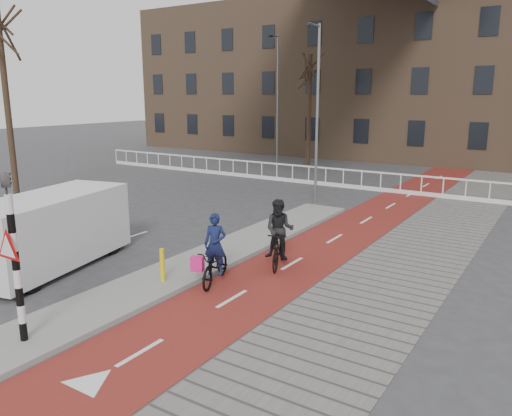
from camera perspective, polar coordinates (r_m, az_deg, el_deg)
The scene contains 15 objects.
ground at distance 11.65m, azimuth -14.81°, elevation -11.75°, with size 120.00×120.00×0.00m, color #38383A.
bike_lane at distance 18.84m, azimuth 11.42°, elevation -2.01°, with size 2.50×60.00×0.01m, color maroon.
sidewalk at distance 18.07m, azimuth 19.72°, elevation -3.17°, with size 3.00×60.00×0.01m, color slate.
curb_island at distance 14.80m, azimuth -5.28°, elevation -5.72°, with size 1.80×16.00×0.12m, color gray.
traffic_signal at distance 10.31m, azimuth -26.02°, elevation -4.13°, with size 0.80×0.80×3.68m.
bollard at distance 12.91m, azimuth -10.65°, elevation -6.42°, with size 0.12×0.12×0.86m, color yellow.
cyclist_near at distance 12.87m, azimuth -4.69°, elevation -5.97°, with size 1.11×1.84×1.83m.
cyclist_far at distance 13.96m, azimuth 2.69°, elevation -3.60°, with size 1.07×1.87×1.94m.
van at distance 14.98m, azimuth -22.58°, elevation -2.36°, with size 2.90×5.11×2.07m.
railing at distance 27.68m, azimuth 4.18°, elevation 3.59°, with size 28.00×0.10×0.99m.
townhouse_row at distance 40.66m, azimuth 17.58°, elevation 16.63°, with size 46.00×10.00×15.90m.
tree_left at distance 23.86m, azimuth -26.59°, elevation 10.73°, with size 0.26×0.26×8.83m, color black.
tree_mid at distance 33.63m, azimuth 6.09°, elevation 10.90°, with size 0.28×0.28×7.26m, color black.
streetlight_near at distance 22.27m, azimuth 7.02°, elevation 10.38°, with size 0.12×0.12×7.66m, color slate.
streetlight_left at distance 33.94m, azimuth 2.47°, elevation 12.01°, with size 0.12×0.12×8.48m, color slate.
Camera 1 is at (7.96, -7.04, 4.78)m, focal length 35.00 mm.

